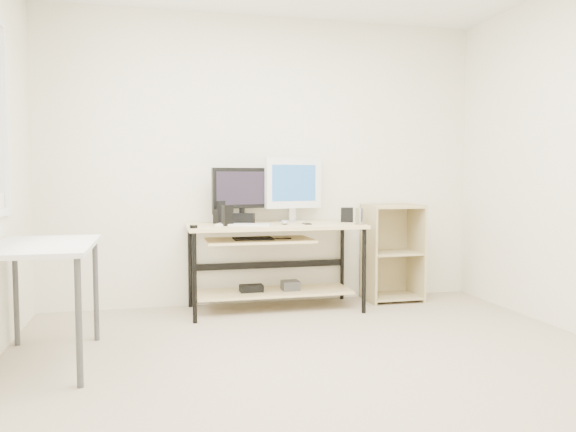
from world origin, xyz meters
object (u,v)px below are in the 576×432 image
Objects in this scene: desk at (272,249)px; shelf_unit at (391,252)px; side_table at (42,257)px; audio_controller at (228,215)px; white_imac at (293,185)px; black_monitor at (242,192)px.

shelf_unit is (1.18, 0.16, -0.09)m from desk.
desk is 1.97m from side_table.
desk is 1.19m from shelf_unit.
audio_controller is (-1.57, -0.23, 0.38)m from shelf_unit.
desk is at bearing -13.48° from audio_controller.
audio_controller is at bearing -171.60° from shelf_unit.
white_imac is (1.89, 1.26, 0.41)m from side_table.
black_monitor is (1.42, 1.22, 0.36)m from side_table.
side_table is 5.77× the size of audio_controller.
black_monitor is 0.48m from white_imac.
black_monitor is 0.92× the size of white_imac.
desk is at bearing -44.21° from black_monitor.
audio_controller is (-0.63, -0.27, -0.25)m from white_imac.
side_table is at bearing -147.35° from desk.
black_monitor is at bearing 171.90° from white_imac.
white_imac reaches higher than audio_controller.
white_imac is (-0.94, 0.04, 0.63)m from shelf_unit.
white_imac is 0.73m from audio_controller.
white_imac is at bearing -0.58° from audio_controller.
desk is 0.57m from black_monitor.
side_table is 3.09m from shelf_unit.
shelf_unit is 1.69× the size of black_monitor.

